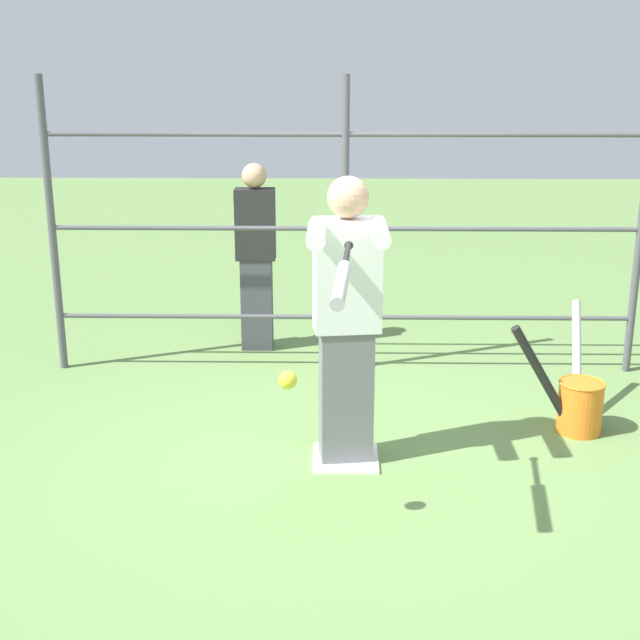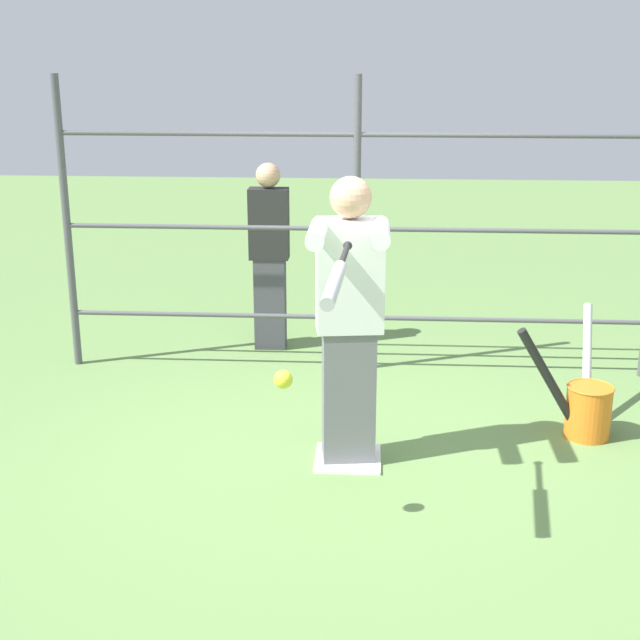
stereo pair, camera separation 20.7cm
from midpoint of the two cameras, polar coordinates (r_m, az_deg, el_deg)
The scene contains 8 objects.
ground_plane at distance 5.56m, azimuth 2.88°, elevation -8.94°, with size 24.00×24.00×0.00m, color #608447.
home_plate at distance 5.55m, azimuth 2.88°, elevation -8.85°, with size 0.40×0.40×0.02m.
fence_backstop at distance 6.72m, azimuth 3.22°, elevation 5.84°, with size 4.49×0.06×2.25m.
batter at distance 5.19m, azimuth 3.03°, elevation 0.36°, with size 0.45×0.62×1.75m.
baseball_bat_swinging at distance 4.14m, azimuth 2.46°, elevation 2.61°, with size 0.12×0.87×0.13m.
softball_in_flight at distance 4.44m, azimuth -1.03°, elevation -3.83°, with size 0.10×0.10×0.10m.
bat_bucket at distance 6.08m, azimuth 17.55°, elevation -5.18°, with size 0.67×0.82×0.77m.
bystander_behind_fence at distance 7.31m, azimuth -2.45°, elevation 4.24°, with size 0.32×0.20×1.55m.
Camera 2 is at (-0.14, 4.98, 2.45)m, focal length 50.00 mm.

